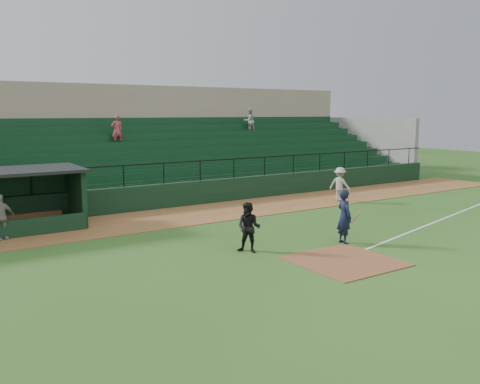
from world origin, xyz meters
TOP-DOWN VIEW (x-y plane):
  - ground at (0.00, 0.00)m, footprint 90.00×90.00m
  - warning_track at (0.00, 8.00)m, footprint 40.00×4.00m
  - home_plate_dirt at (0.00, -1.00)m, footprint 3.00×3.00m
  - foul_line at (8.00, 1.20)m, footprint 17.49×4.44m
  - stadium_structure at (0.00, 16.46)m, footprint 38.00×13.08m
  - batter_at_plate at (1.53, 0.60)m, footprint 1.10×0.79m
  - umpire at (-1.93, 1.50)m, footprint 1.01×1.03m
  - runner at (7.38, 6.83)m, footprint 1.04×1.31m
  - dugout_player_a at (-8.58, 7.70)m, footprint 1.04×0.57m

SIDE VIEW (x-z plane):
  - ground at x=0.00m, z-range 0.00..0.00m
  - foul_line at x=8.00m, z-range 0.00..0.01m
  - warning_track at x=0.00m, z-range 0.00..0.03m
  - home_plate_dirt at x=0.00m, z-range 0.00..0.03m
  - umpire at x=-1.93m, z-range 0.00..1.68m
  - dugout_player_a at x=-8.58m, z-range 0.03..1.70m
  - runner at x=7.38m, z-range 0.03..1.80m
  - batter_at_plate at x=1.53m, z-range 0.00..1.94m
  - stadium_structure at x=0.00m, z-range -0.90..5.50m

